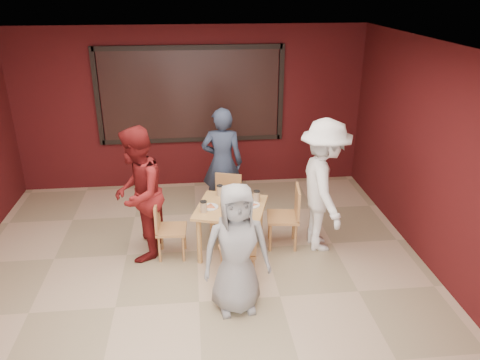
{
  "coord_description": "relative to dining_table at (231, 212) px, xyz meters",
  "views": [
    {
      "loc": [
        0.01,
        -4.48,
        3.46
      ],
      "look_at": [
        0.59,
        1.07,
        1.07
      ],
      "focal_mm": 35.0,
      "sensor_mm": 36.0,
      "label": 1
    }
  ],
  "objects": [
    {
      "name": "floor",
      "position": [
        -0.47,
        -1.07,
        -0.62
      ],
      "size": [
        7.0,
        7.0,
        0.0
      ],
      "primitive_type": "plane",
      "color": "tan",
      "rests_on": "ground"
    },
    {
      "name": "window_blinds",
      "position": [
        -0.47,
        2.38,
        1.03
      ],
      "size": [
        3.0,
        0.02,
        1.5
      ],
      "primitive_type": "cube",
      "color": "black"
    },
    {
      "name": "dining_table",
      "position": [
        0.0,
        0.0,
        0.0
      ],
      "size": [
        1.09,
        1.09,
        0.84
      ],
      "color": "#DCB55A",
      "rests_on": "floor"
    },
    {
      "name": "chair_front",
      "position": [
        0.02,
        -0.73,
        -0.16
      ],
      "size": [
        0.44,
        0.44,
        0.81
      ],
      "color": "#B08144",
      "rests_on": "floor"
    },
    {
      "name": "chair_back",
      "position": [
        0.0,
        0.72,
        -0.15
      ],
      "size": [
        0.5,
        0.5,
        0.82
      ],
      "color": "#B08144",
      "rests_on": "floor"
    },
    {
      "name": "chair_left",
      "position": [
        -0.87,
        -0.01,
        -0.16
      ],
      "size": [
        0.41,
        0.41,
        0.8
      ],
      "color": "#B08144",
      "rests_on": "floor"
    },
    {
      "name": "chair_right",
      "position": [
        0.8,
        0.09,
        -0.12
      ],
      "size": [
        0.48,
        0.48,
        0.88
      ],
      "color": "#B08144",
      "rests_on": "floor"
    },
    {
      "name": "diner_front",
      "position": [
        -0.04,
        -1.2,
        0.15
      ],
      "size": [
        0.79,
        0.56,
        1.53
      ],
      "primitive_type": "imported",
      "rotation": [
        0.0,
        0.0,
        0.09
      ],
      "color": "gray",
      "rests_on": "floor"
    },
    {
      "name": "diner_back",
      "position": [
        -0.03,
        1.15,
        0.25
      ],
      "size": [
        0.68,
        0.49,
        1.74
      ],
      "primitive_type": "imported",
      "rotation": [
        0.0,
        0.0,
        3.03
      ],
      "color": "#2C374E",
      "rests_on": "floor"
    },
    {
      "name": "diner_left",
      "position": [
        -1.2,
        0.06,
        0.28
      ],
      "size": [
        0.79,
        0.96,
        1.8
      ],
      "primitive_type": "imported",
      "rotation": [
        0.0,
        0.0,
        -1.71
      ],
      "color": "maroon",
      "rests_on": "floor"
    },
    {
      "name": "diner_right",
      "position": [
        1.25,
        0.02,
        0.3
      ],
      "size": [
        0.69,
        1.19,
        1.84
      ],
      "primitive_type": "imported",
      "rotation": [
        0.0,
        0.0,
        1.57
      ],
      "color": "white",
      "rests_on": "floor"
    }
  ]
}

